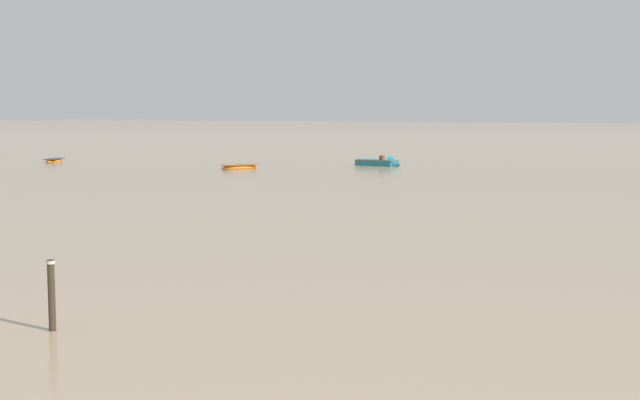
% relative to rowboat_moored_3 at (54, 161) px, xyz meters
% --- Properties ---
extents(rowboat_moored_3, '(2.86, 3.79, 0.58)m').
position_rel_rowboat_moored_3_xyz_m(rowboat_moored_3, '(0.00, 0.00, 0.00)').
color(rowboat_moored_3, orange).
rests_on(rowboat_moored_3, ground).
extents(motorboat_moored_1, '(4.96, 1.88, 1.67)m').
position_rel_rowboat_moored_3_xyz_m(motorboat_moored_1, '(33.22, 13.18, 0.07)').
color(motorboat_moored_1, '#197084').
rests_on(motorboat_moored_1, ground).
extents(rowboat_moored_7, '(2.86, 3.75, 0.57)m').
position_rel_rowboat_moored_3_xyz_m(rowboat_moored_7, '(23.75, 1.82, -0.00)').
color(rowboat_moored_7, orange).
rests_on(rowboat_moored_7, ground).
extents(mooring_post_left, '(0.22, 0.22, 2.00)m').
position_rel_rowboat_moored_3_xyz_m(mooring_post_left, '(56.89, -49.29, 0.70)').
color(mooring_post_left, '#3E3323').
rests_on(mooring_post_left, ground).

